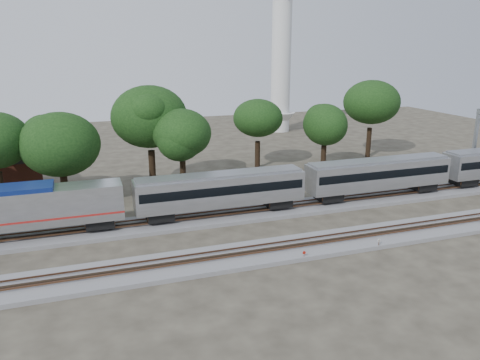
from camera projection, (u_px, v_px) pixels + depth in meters
name	position (u px, v px, depth m)	size (l,w,h in m)	color
ground	(258.00, 237.00, 45.83)	(160.00, 160.00, 0.00)	#383328
track_far	(239.00, 214.00, 51.23)	(160.00, 5.00, 0.73)	slate
track_near	(274.00, 251.00, 42.14)	(160.00, 5.00, 0.73)	slate
switch_stand_red	(304.00, 255.00, 40.53)	(0.28, 0.10, 0.90)	#512D19
switch_stand_white	(379.00, 242.00, 42.78)	(0.33, 0.11, 1.07)	#512D19
switch_lever	(365.00, 247.00, 43.09)	(0.50, 0.30, 0.30)	#512D19
brick_building	(0.00, 171.00, 60.39)	(10.77, 8.44, 4.68)	brown
tree_2	(60.00, 145.00, 52.64)	(7.41, 7.41, 10.45)	black
tree_3	(150.00, 117.00, 58.78)	(9.55, 9.55, 13.46)	black
tree_4	(182.00, 133.00, 57.10)	(7.87, 7.87, 11.09)	black
tree_5	(258.00, 118.00, 69.47)	(7.78, 7.78, 10.96)	black
tree_6	(325.00, 125.00, 68.63)	(6.95, 6.95, 9.80)	black
tree_7	(372.00, 102.00, 76.04)	(9.30, 9.30, 13.11)	black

